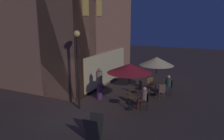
{
  "coord_description": "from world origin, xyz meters",
  "views": [
    {
      "loc": [
        -7.85,
        -5.56,
        4.35
      ],
      "look_at": [
        2.05,
        -0.93,
        1.88
      ],
      "focal_mm": 34.69,
      "sensor_mm": 36.0,
      "label": 1
    }
  ],
  "objects_px": {
    "patio_umbrella_0": "(130,68)",
    "patron_standing_2": "(99,84)",
    "menu_sandwich_board": "(94,129)",
    "cafe_chair_1": "(161,90)",
    "cafe_chair_0": "(146,99)",
    "cafe_chair_4": "(142,87)",
    "street_lamp_near_corner": "(78,55)",
    "patio_umbrella_1": "(157,61)",
    "cafe_chair_2": "(170,85)",
    "patron_seated_1": "(167,84)",
    "cafe_table_0": "(129,100)",
    "cafe_table_1": "(155,86)",
    "cafe_chair_3": "(150,83)",
    "patron_seated_0": "(143,97)"
  },
  "relations": [
    {
      "from": "patron_standing_2",
      "to": "patron_seated_1",
      "type": "bearing_deg",
      "value": -112.66
    },
    {
      "from": "patron_seated_0",
      "to": "patron_seated_1",
      "type": "distance_m",
      "value": 2.88
    },
    {
      "from": "cafe_table_1",
      "to": "patron_standing_2",
      "type": "distance_m",
      "value": 3.43
    },
    {
      "from": "patio_umbrella_1",
      "to": "street_lamp_near_corner",
      "type": "bearing_deg",
      "value": 141.25
    },
    {
      "from": "menu_sandwich_board",
      "to": "cafe_chair_2",
      "type": "height_order",
      "value": "menu_sandwich_board"
    },
    {
      "from": "street_lamp_near_corner",
      "to": "patron_standing_2",
      "type": "relative_size",
      "value": 2.16
    },
    {
      "from": "street_lamp_near_corner",
      "to": "cafe_table_0",
      "type": "relative_size",
      "value": 5.34
    },
    {
      "from": "menu_sandwich_board",
      "to": "patron_seated_0",
      "type": "bearing_deg",
      "value": -15.81
    },
    {
      "from": "patio_umbrella_0",
      "to": "patron_standing_2",
      "type": "height_order",
      "value": "patio_umbrella_0"
    },
    {
      "from": "menu_sandwich_board",
      "to": "cafe_chair_0",
      "type": "relative_size",
      "value": 1.11
    },
    {
      "from": "cafe_chair_0",
      "to": "cafe_chair_1",
      "type": "relative_size",
      "value": 0.99
    },
    {
      "from": "cafe_table_1",
      "to": "street_lamp_near_corner",
      "type": "bearing_deg",
      "value": 141.25
    },
    {
      "from": "cafe_chair_2",
      "to": "cafe_chair_3",
      "type": "xyz_separation_m",
      "value": [
        0.26,
        1.25,
        -0.05
      ]
    },
    {
      "from": "cafe_table_0",
      "to": "patron_seated_0",
      "type": "distance_m",
      "value": 0.72
    },
    {
      "from": "cafe_table_1",
      "to": "cafe_chair_0",
      "type": "xyz_separation_m",
      "value": [
        -2.4,
        -0.11,
        0.01
      ]
    },
    {
      "from": "cafe_table_0",
      "to": "cafe_chair_1",
      "type": "relative_size",
      "value": 0.81
    },
    {
      "from": "cafe_table_0",
      "to": "cafe_chair_3",
      "type": "xyz_separation_m",
      "value": [
        3.41,
        -0.17,
        0.04
      ]
    },
    {
      "from": "menu_sandwich_board",
      "to": "patron_standing_2",
      "type": "relative_size",
      "value": 0.55
    },
    {
      "from": "patio_umbrella_1",
      "to": "cafe_chair_2",
      "type": "height_order",
      "value": "patio_umbrella_1"
    },
    {
      "from": "cafe_chair_2",
      "to": "patron_seated_1",
      "type": "distance_m",
      "value": 0.18
    },
    {
      "from": "patio_umbrella_1",
      "to": "cafe_chair_0",
      "type": "xyz_separation_m",
      "value": [
        -2.4,
        -0.11,
        -1.51
      ]
    },
    {
      "from": "menu_sandwich_board",
      "to": "cafe_table_1",
      "type": "height_order",
      "value": "menu_sandwich_board"
    },
    {
      "from": "cafe_chair_1",
      "to": "cafe_chair_3",
      "type": "xyz_separation_m",
      "value": [
        1.3,
        0.99,
        -0.02
      ]
    },
    {
      "from": "patio_umbrella_0",
      "to": "patron_standing_2",
      "type": "distance_m",
      "value": 2.45
    },
    {
      "from": "patio_umbrella_0",
      "to": "patron_standing_2",
      "type": "relative_size",
      "value": 1.29
    },
    {
      "from": "cafe_chair_0",
      "to": "cafe_chair_4",
      "type": "distance_m",
      "value": 1.99
    },
    {
      "from": "cafe_table_1",
      "to": "patio_umbrella_0",
      "type": "distance_m",
      "value": 3.23
    },
    {
      "from": "cafe_chair_2",
      "to": "patio_umbrella_1",
      "type": "bearing_deg",
      "value": 0.0
    },
    {
      "from": "menu_sandwich_board",
      "to": "cafe_chair_1",
      "type": "relative_size",
      "value": 1.1
    },
    {
      "from": "cafe_table_1",
      "to": "cafe_table_0",
      "type": "bearing_deg",
      "value": 166.29
    },
    {
      "from": "street_lamp_near_corner",
      "to": "patio_umbrella_1",
      "type": "bearing_deg",
      "value": -38.75
    },
    {
      "from": "street_lamp_near_corner",
      "to": "patio_umbrella_0",
      "type": "distance_m",
      "value": 2.6
    },
    {
      "from": "cafe_chair_3",
      "to": "patron_seated_0",
      "type": "height_order",
      "value": "patron_seated_0"
    },
    {
      "from": "patron_seated_0",
      "to": "patron_standing_2",
      "type": "xyz_separation_m",
      "value": [
        0.37,
        2.67,
        0.24
      ]
    },
    {
      "from": "patio_umbrella_0",
      "to": "cafe_chair_3",
      "type": "distance_m",
      "value": 3.77
    },
    {
      "from": "menu_sandwich_board",
      "to": "patio_umbrella_0",
      "type": "distance_m",
      "value": 3.76
    },
    {
      "from": "menu_sandwich_board",
      "to": "patron_standing_2",
      "type": "xyz_separation_m",
      "value": [
        4.05,
        1.95,
        0.4
      ]
    },
    {
      "from": "menu_sandwich_board",
      "to": "patron_seated_1",
      "type": "height_order",
      "value": "patron_seated_1"
    },
    {
      "from": "patio_umbrella_0",
      "to": "patron_seated_0",
      "type": "height_order",
      "value": "patio_umbrella_0"
    },
    {
      "from": "street_lamp_near_corner",
      "to": "patio_umbrella_1",
      "type": "distance_m",
      "value": 4.82
    },
    {
      "from": "cafe_chair_3",
      "to": "patron_standing_2",
      "type": "relative_size",
      "value": 0.47
    },
    {
      "from": "street_lamp_near_corner",
      "to": "cafe_chair_2",
      "type": "height_order",
      "value": "street_lamp_near_corner"
    },
    {
      "from": "cafe_chair_3",
      "to": "patron_seated_0",
      "type": "distance_m",
      "value": 3.17
    },
    {
      "from": "patron_seated_0",
      "to": "patron_standing_2",
      "type": "distance_m",
      "value": 2.71
    },
    {
      "from": "cafe_chair_3",
      "to": "patron_seated_1",
      "type": "bearing_deg",
      "value": 37.44
    },
    {
      "from": "cafe_table_1",
      "to": "patio_umbrella_1",
      "type": "distance_m",
      "value": 1.51
    },
    {
      "from": "patio_umbrella_0",
      "to": "patron_standing_2",
      "type": "bearing_deg",
      "value": 72.29
    },
    {
      "from": "patio_umbrella_1",
      "to": "cafe_chair_4",
      "type": "height_order",
      "value": "patio_umbrella_1"
    },
    {
      "from": "patio_umbrella_1",
      "to": "patron_standing_2",
      "type": "xyz_separation_m",
      "value": [
        -2.09,
        2.7,
        -1.14
      ]
    },
    {
      "from": "menu_sandwich_board",
      "to": "cafe_table_0",
      "type": "xyz_separation_m",
      "value": [
        3.4,
        -0.08,
        -0.03
      ]
    }
  ]
}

